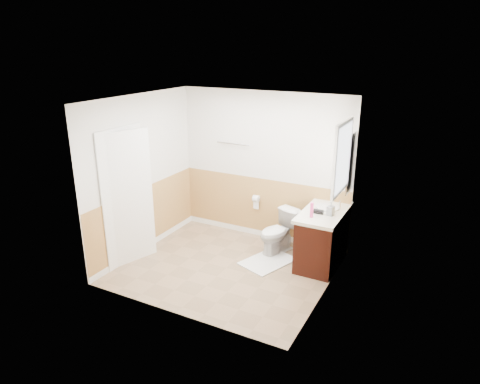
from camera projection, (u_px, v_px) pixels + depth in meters
The scene contains 32 objects.
floor at pixel (226, 268), 6.49m from camera, with size 3.00×3.00×0.00m, color #8C7051.
ceiling at pixel (225, 100), 5.67m from camera, with size 3.00×3.00×0.00m, color white.
wall_back at pixel (264, 167), 7.17m from camera, with size 3.00×3.00×0.00m, color silver.
wall_front at pixel (171, 221), 4.99m from camera, with size 3.00×3.00×0.00m, color silver.
wall_left at pixel (142, 175), 6.74m from camera, with size 3.00×3.00×0.00m, color silver.
wall_right at pixel (329, 207), 5.43m from camera, with size 3.00×3.00×0.00m, color silver.
wainscot_back at pixel (263, 209), 7.41m from camera, with size 3.00×3.00×0.00m, color tan.
wainscot_front at pixel (175, 278), 5.25m from camera, with size 3.00×3.00×0.00m, color tan.
wainscot_left at pixel (146, 220), 6.98m from camera, with size 2.60×2.60×0.00m, color tan.
wainscot_right at pixel (325, 260), 5.68m from camera, with size 2.60×2.60×0.00m, color tan.
toilet at pixel (278, 232), 6.88m from camera, with size 0.39×0.68×0.69m, color white.
bath_mat at pixel (268, 261), 6.67m from camera, with size 0.55×0.80×0.02m, color white.
vanity_cabinet at pixel (323, 239), 6.53m from camera, with size 0.55×1.10×0.80m, color black.
vanity_knob_left at pixel (302, 228), 6.53m from camera, with size 0.03×0.03×0.03m, color silver.
vanity_knob_right at pixel (307, 224), 6.70m from camera, with size 0.03×0.03×0.03m, color silver.
countertop at pixel (324, 212), 6.40m from camera, with size 0.60×1.15×0.05m, color beige.
sink_basin at pixel (328, 207), 6.51m from camera, with size 0.36×0.36×0.02m, color silver.
faucet at pixel (340, 205), 6.41m from camera, with size 0.02×0.02×0.14m, color silver.
lotion_bottle at pixel (312, 210), 6.12m from camera, with size 0.05×0.05×0.22m, color #DB3882.
soap_dispenser at pixel (331, 209), 6.19m from camera, with size 0.09×0.09×0.20m, color gray.
hair_dryer_body at pixel (319, 212), 6.27m from camera, with size 0.07×0.07×0.14m, color black.
hair_dryer_handle at pixel (318, 212), 6.34m from camera, with size 0.03×0.03×0.07m, color black.
mirror_panel at pixel (351, 163), 6.26m from camera, with size 0.02×0.35×0.90m, color silver.
window_frame at pixel (342, 158), 5.77m from camera, with size 0.04×0.80×1.00m, color white.
window_glass at pixel (343, 158), 5.76m from camera, with size 0.01×0.70×0.90m, color white.
door at pixel (129, 199), 6.39m from camera, with size 0.05×0.80×2.04m, color white.
door_frame at pixel (125, 197), 6.42m from camera, with size 0.02×0.92×2.10m, color white.
door_knob at pixel (146, 197), 6.67m from camera, with size 0.06×0.06×0.06m, color silver.
towel_bar at pixel (233, 144), 7.25m from camera, with size 0.02×0.02×0.62m, color silver.
tp_holder_bar at pixel (256, 198), 7.34m from camera, with size 0.02×0.02×0.14m, color silver.
tp_roll at pixel (256, 198), 7.34m from camera, with size 0.11×0.11×0.10m, color white.
tp_sheet at pixel (256, 204), 7.37m from camera, with size 0.10×0.01×0.16m, color white.
Camera 1 is at (2.84, -5.01, 3.21)m, focal length 32.28 mm.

